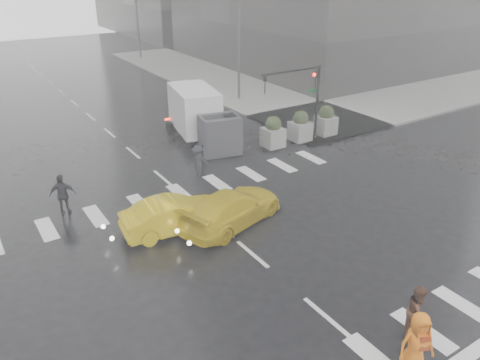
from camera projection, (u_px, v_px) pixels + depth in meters
ground at (252, 254)px, 17.32m from camera, size 120.00×120.00×0.00m
sidewalk_ne at (325, 86)px, 40.17m from camera, size 35.00×35.00×0.15m
road_markings at (252, 254)px, 17.32m from camera, size 18.00×48.00×0.01m
traffic_signal_pole at (305, 90)px, 26.46m from camera, size 4.45×0.42×4.50m
street_lamp_near at (237, 34)px, 34.23m from camera, size 2.15×0.22×9.00m
street_lamp_far at (136, 12)px, 49.41m from camera, size 2.15×0.22×9.00m
planter_west at (273, 133)px, 26.57m from camera, size 1.10×1.10×1.80m
planter_mid at (300, 127)px, 27.55m from camera, size 1.10×1.10×1.80m
planter_east at (326, 121)px, 28.54m from camera, size 1.10×1.10×1.80m
pedestrian_brown at (418, 311)px, 13.30m from camera, size 0.98×0.88×1.66m
pedestrian_orange at (417, 344)px, 11.97m from camera, size 1.11×0.95×1.92m
pedestrian_far_a at (63, 195)px, 19.68m from camera, size 1.26×1.04×1.85m
pedestrian_far_b at (198, 161)px, 23.31m from camera, size 1.19×0.97×1.62m
taxi_mid at (175, 215)px, 18.57m from camera, size 4.36×1.86×1.40m
taxi_rear at (232, 208)px, 19.06m from camera, size 4.75×3.20×1.43m
box_truck at (201, 116)px, 27.19m from camera, size 2.20×5.87×3.12m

